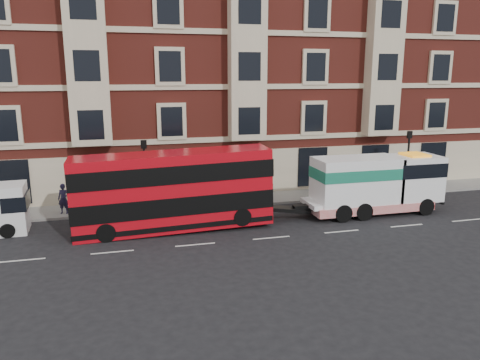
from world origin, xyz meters
The scene contains 8 objects.
ground centered at (0.00, 0.00, 0.00)m, with size 120.00×120.00×0.00m, color black.
sidewalk centered at (0.00, 7.50, 0.07)m, with size 90.00×3.00×0.15m, color slate.
victorian_terrace centered at (0.50, 15.00, 10.07)m, with size 45.00×12.00×20.40m.
lamp_post_west centered at (-6.00, 6.20, 2.68)m, with size 0.35×0.15×4.35m.
lamp_post_east centered at (12.00, 6.20, 2.68)m, with size 0.35×0.15×4.35m.
double_decker_bus centered at (-4.73, 2.61, 2.26)m, with size 10.55×2.42×4.27m.
tow_truck centered at (7.33, 2.61, 1.87)m, with size 8.45×2.50×3.52m.
pedestrian centered at (-10.80, 6.81, 1.06)m, with size 0.66×0.43×1.82m, color #1E1A34.
Camera 1 is at (-7.37, -21.89, 8.31)m, focal length 35.00 mm.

